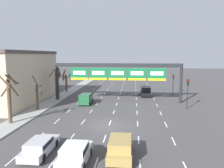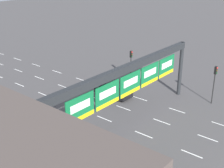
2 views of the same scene
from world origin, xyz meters
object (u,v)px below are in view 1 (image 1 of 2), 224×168
car_white (75,153)px  tree_bare_second (9,97)px  tree_bare_third (66,81)px  tree_bare_furthest (38,95)px  traffic_light_mid_block (188,88)px  suv_black (146,91)px  car_silver (40,146)px  traffic_light_near_gantry (173,80)px  tree_bare_closest (56,82)px  sign_gantry (118,70)px  suv_gold (120,147)px  suv_green (86,98)px

car_white → tree_bare_second: (-10.00, 8.30, 2.53)m
tree_bare_third → tree_bare_furthest: tree_bare_furthest is taller
traffic_light_mid_block → suv_black: bearing=119.0°
tree_bare_furthest → tree_bare_second: bearing=-93.3°
car_silver → tree_bare_second: size_ratio=0.75×
tree_bare_third → car_silver: bearing=-76.6°
tree_bare_second → tree_bare_furthest: (0.38, 6.60, -0.99)m
car_silver → traffic_light_near_gantry: (15.61, 28.27, 2.36)m
traffic_light_near_gantry → tree_bare_second: bearing=-136.5°
tree_bare_closest → tree_bare_third: size_ratio=1.17×
sign_gantry → suv_black: (5.16, 5.98, -4.47)m
sign_gantry → car_silver: (-4.86, -20.81, -4.80)m
suv_black → tree_bare_closest: (-16.29, -5.28, 2.22)m
tree_bare_third → car_white: bearing=-71.5°
sign_gantry → traffic_light_near_gantry: 13.31m
suv_black → traffic_light_mid_block: size_ratio=1.01×
car_white → traffic_light_near_gantry: size_ratio=0.98×
car_silver → suv_black: (10.02, 26.79, 0.33)m
suv_gold → car_white: 3.55m
sign_gantry → car_silver: sign_gantry is taller
suv_green → car_white: bearing=-79.8°
suv_black → tree_bare_closest: 17.27m
suv_green → car_white: (3.56, -19.77, -0.14)m
sign_gantry → suv_green: size_ratio=5.44×
car_white → traffic_light_mid_block: bearing=55.2°
traffic_light_mid_block → tree_bare_closest: 22.47m
suv_black → car_silver: bearing=-110.5°
traffic_light_near_gantry → suv_green: bearing=-148.6°
car_silver → tree_bare_closest: size_ratio=0.82×
car_white → suv_gold: bearing=19.9°
traffic_light_near_gantry → tree_bare_third: bearing=176.9°
car_white → traffic_light_near_gantry: bearing=67.3°
traffic_light_near_gantry → tree_bare_third: (-22.61, 1.22, -0.54)m
traffic_light_mid_block → tree_bare_third: bearing=150.4°
suv_black → traffic_light_mid_block: (5.65, -10.18, 2.23)m
tree_bare_closest → tree_bare_furthest: 7.87m
sign_gantry → tree_bare_furthest: bearing=-147.5°
car_white → tree_bare_closest: 24.77m
tree_bare_closest → tree_bare_second: bearing=-91.8°
suv_gold → car_silver: suv_gold is taller
suv_black → sign_gantry: bearing=-130.8°
suv_green → traffic_light_near_gantry: bearing=31.4°
suv_green → tree_bare_closest: 7.06m
sign_gantry → car_silver: size_ratio=4.72×
car_white → tree_bare_closest: tree_bare_closest is taller
tree_bare_closest → traffic_light_near_gantry: bearing=17.2°
suv_gold → tree_bare_second: bearing=152.0°
sign_gantry → traffic_light_near_gantry: bearing=34.8°
suv_green → suv_black: size_ratio=0.87×
traffic_light_near_gantry → tree_bare_second: size_ratio=0.69×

